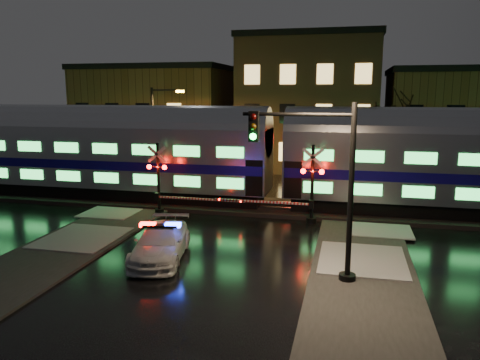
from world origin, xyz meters
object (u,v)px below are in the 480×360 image
object	(u,v)px
crossing_signal_right	(305,192)
traffic_light	(322,189)
streetlight	(157,131)
police_car	(161,243)
crossing_signal_left	(164,186)

from	to	relation	value
crossing_signal_right	traffic_light	world-z (taller)	traffic_light
traffic_light	streetlight	world-z (taller)	streetlight
police_car	crossing_signal_left	world-z (taller)	crossing_signal_left
traffic_light	crossing_signal_left	bearing A→B (deg)	147.95
crossing_signal_left	streetlight	world-z (taller)	streetlight
crossing_signal_right	crossing_signal_left	bearing A→B (deg)	-179.98
police_car	traffic_light	size ratio (longest dim) A/B	0.78
crossing_signal_right	streetlight	size ratio (longest dim) A/B	0.83
police_car	traffic_light	world-z (taller)	traffic_light
police_car	traffic_light	bearing A→B (deg)	-17.31
crossing_signal_right	crossing_signal_left	distance (m)	8.04
streetlight	police_car	bearing A→B (deg)	-66.48
crossing_signal_left	traffic_light	size ratio (longest dim) A/B	0.88
police_car	streetlight	distance (m)	15.14
police_car	crossing_signal_left	distance (m)	7.38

